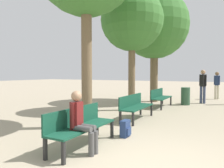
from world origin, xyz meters
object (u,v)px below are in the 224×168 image
object	(u,v)px
person_seated	(81,120)
bench_row_2	(160,96)
pedestrian_far	(217,83)
bench_row_1	(135,105)
bench_row_0	(80,124)
backpack	(125,129)
pedestrian_mid	(203,84)
trash_bin	(185,96)
tree_row_2	(154,25)
tree_row_1	(132,20)

from	to	relation	value
person_seated	bench_row_2	bearing A→B (deg)	92.03
person_seated	pedestrian_far	bearing A→B (deg)	79.97
bench_row_1	bench_row_0	bearing A→B (deg)	-90.00
backpack	pedestrian_far	size ratio (longest dim) A/B	0.25
bench_row_0	pedestrian_mid	world-z (taller)	pedestrian_mid
pedestrian_mid	pedestrian_far	xyz separation A→B (m)	(0.56, 2.44, -0.05)
pedestrian_mid	pedestrian_far	world-z (taller)	pedestrian_mid
pedestrian_far	trash_bin	xyz separation A→B (m)	(-1.27, -3.38, -0.52)
bench_row_0	bench_row_2	xyz separation A→B (m)	(0.00, 6.27, 0.00)
bench_row_1	pedestrian_mid	world-z (taller)	pedestrian_mid
bench_row_0	person_seated	size ratio (longest dim) A/B	1.52
bench_row_1	pedestrian_far	bearing A→B (deg)	74.15
person_seated	pedestrian_far	distance (m)	11.37
backpack	tree_row_2	bearing A→B (deg)	101.50
tree_row_1	bench_row_1	bearing A→B (deg)	-63.98
bench_row_2	tree_row_1	bearing A→B (deg)	-121.05
bench_row_0	pedestrian_far	distance (m)	11.15
bench_row_1	tree_row_2	xyz separation A→B (m)	(-0.84, 4.92, 3.72)
tree_row_1	tree_row_2	xyz separation A→B (m)	(0.00, 3.19, 0.41)
pedestrian_far	bench_row_2	bearing A→B (deg)	-115.41
tree_row_2	person_seated	distance (m)	9.11
person_seated	backpack	bearing A→B (deg)	76.48
bench_row_1	tree_row_2	bearing A→B (deg)	99.75
tree_row_1	person_seated	xyz separation A→B (m)	(1.08, -5.13, -3.15)
backpack	pedestrian_far	xyz separation A→B (m)	(1.65, 9.80, 0.75)
bench_row_2	tree_row_1	size ratio (longest dim) A/B	0.36
bench_row_1	tree_row_1	world-z (taller)	tree_row_1
pedestrian_far	trash_bin	world-z (taller)	pedestrian_far
bench_row_1	person_seated	bearing A→B (deg)	-86.11
tree_row_2	backpack	size ratio (longest dim) A/B	14.71
bench_row_0	pedestrian_far	bearing A→B (deg)	78.55
backpack	tree_row_1	bearing A→B (deg)	110.65
bench_row_2	backpack	world-z (taller)	bench_row_2
pedestrian_mid	trash_bin	size ratio (longest dim) A/B	2.02
person_seated	tree_row_1	bearing A→B (deg)	101.84
backpack	pedestrian_mid	xyz separation A→B (m)	(1.08, 7.36, 0.81)
bench_row_1	tree_row_1	bearing A→B (deg)	116.02
backpack	pedestrian_mid	world-z (taller)	pedestrian_mid
tree_row_1	pedestrian_far	world-z (taller)	tree_row_1
bench_row_2	tree_row_1	distance (m)	3.69
bench_row_1	trash_bin	size ratio (longest dim) A/B	2.15
tree_row_2	trash_bin	world-z (taller)	tree_row_2
bench_row_2	pedestrian_mid	xyz separation A→B (m)	(1.65, 2.21, 0.51)
bench_row_0	backpack	distance (m)	1.29
bench_row_1	backpack	bearing A→B (deg)	-74.30
person_seated	bench_row_0	bearing A→B (deg)	130.79
bench_row_0	tree_row_1	size ratio (longest dim) A/B	0.36
bench_row_2	trash_bin	world-z (taller)	trash_bin
backpack	pedestrian_mid	bearing A→B (deg)	81.63
tree_row_2	backpack	xyz separation A→B (m)	(1.41, -6.93, -4.01)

